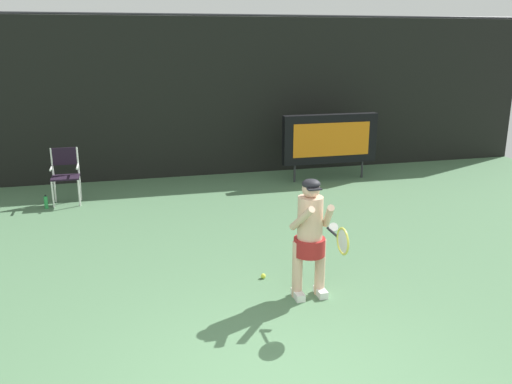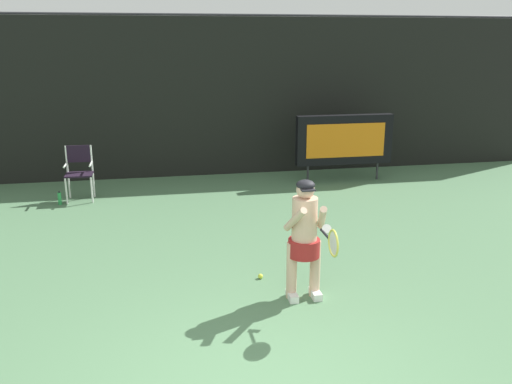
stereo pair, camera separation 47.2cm
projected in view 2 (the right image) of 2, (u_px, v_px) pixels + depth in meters
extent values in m
cube|color=black|center=(188.00, 99.00, 12.34)|extent=(18.00, 0.12, 3.60)
cylinder|color=#38383D|center=(185.00, 14.00, 11.84)|extent=(18.00, 0.05, 0.05)
cube|color=black|center=(344.00, 140.00, 12.04)|extent=(2.20, 0.20, 1.10)
cube|color=orange|center=(346.00, 141.00, 11.94)|extent=(1.80, 0.01, 0.75)
cylinder|color=#2D2D33|center=(308.00, 174.00, 12.10)|extent=(0.05, 0.05, 0.40)
cylinder|color=#2D2D33|center=(377.00, 171.00, 12.40)|extent=(0.05, 0.05, 0.40)
cylinder|color=white|center=(66.00, 191.00, 10.52)|extent=(0.04, 0.04, 0.52)
cylinder|color=white|center=(92.00, 190.00, 10.60)|extent=(0.04, 0.04, 0.52)
cylinder|color=white|center=(69.00, 186.00, 10.90)|extent=(0.04, 0.04, 0.52)
cylinder|color=white|center=(94.00, 185.00, 10.99)|extent=(0.04, 0.04, 0.52)
cube|color=black|center=(79.00, 174.00, 10.68)|extent=(0.52, 0.44, 0.03)
cylinder|color=white|center=(67.00, 160.00, 10.75)|extent=(0.04, 0.04, 0.56)
cylinder|color=white|center=(92.00, 159.00, 10.84)|extent=(0.04, 0.04, 0.56)
cube|color=black|center=(79.00, 154.00, 10.76)|extent=(0.48, 0.02, 0.34)
cylinder|color=white|center=(65.00, 165.00, 10.58)|extent=(0.04, 0.44, 0.04)
cylinder|color=white|center=(91.00, 164.00, 10.66)|extent=(0.04, 0.44, 0.04)
cylinder|color=green|center=(60.00, 199.00, 10.52)|extent=(0.07, 0.07, 0.24)
cylinder|color=black|center=(59.00, 192.00, 10.48)|extent=(0.03, 0.03, 0.03)
cube|color=white|center=(292.00, 296.00, 6.71)|extent=(0.11, 0.26, 0.09)
cube|color=white|center=(315.00, 294.00, 6.76)|extent=(0.11, 0.26, 0.09)
cylinder|color=#DBB293|center=(292.00, 270.00, 6.67)|extent=(0.13, 0.13, 0.73)
cylinder|color=#DBB293|center=(315.00, 269.00, 6.72)|extent=(0.13, 0.13, 0.73)
cylinder|color=maroon|center=(304.00, 248.00, 6.61)|extent=(0.39, 0.39, 0.22)
cylinder|color=#DBB293|center=(305.00, 220.00, 6.52)|extent=(0.31, 0.31, 0.56)
sphere|color=#DBB293|center=(305.00, 190.00, 6.41)|extent=(0.22, 0.22, 0.22)
ellipsoid|color=black|center=(306.00, 185.00, 6.40)|extent=(0.22, 0.22, 0.12)
cube|color=black|center=(308.00, 190.00, 6.31)|extent=(0.17, 0.12, 0.02)
cylinder|color=#DBB293|center=(295.00, 219.00, 6.31)|extent=(0.19, 0.46, 0.40)
cylinder|color=#DBB293|center=(322.00, 218.00, 6.37)|extent=(0.19, 0.46, 0.40)
cylinder|color=white|center=(327.00, 229.00, 6.29)|extent=(0.13, 0.13, 0.11)
cylinder|color=black|center=(325.00, 234.00, 6.18)|extent=(0.03, 0.28, 0.03)
torus|color=#D1CC48|center=(333.00, 243.00, 5.89)|extent=(0.02, 0.31, 0.31)
ellipsoid|color=silver|center=(333.00, 243.00, 5.89)|extent=(0.01, 0.26, 0.26)
sphere|color=#CCDB3D|center=(260.00, 276.00, 7.29)|extent=(0.07, 0.07, 0.07)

